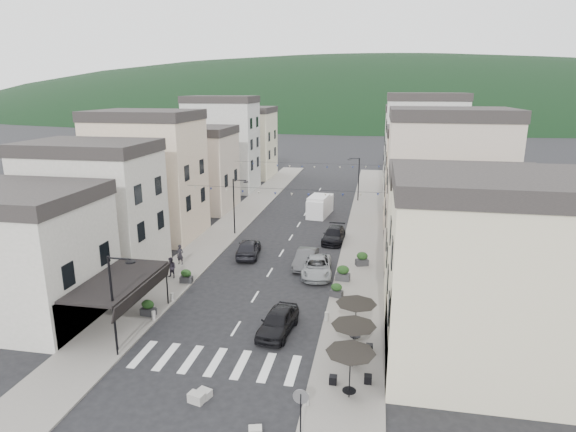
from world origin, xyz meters
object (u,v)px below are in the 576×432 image
object	(u,v)px
parked_car_b	(306,259)
pedestrian_b	(171,268)
delivery_van	(320,205)
pedestrian_a	(180,255)
parked_car_a	(278,321)
parked_car_d	(334,235)
parked_car_e	(248,248)
parked_car_c	(317,267)

from	to	relation	value
parked_car_b	pedestrian_b	world-z (taller)	pedestrian_b
delivery_van	pedestrian_b	world-z (taller)	delivery_van
pedestrian_a	parked_car_a	bearing A→B (deg)	-37.73
parked_car_d	parked_car_e	xyz separation A→B (m)	(-7.37, -5.83, 0.11)
parked_car_c	pedestrian_b	bearing A→B (deg)	-170.92
parked_car_e	pedestrian_a	bearing A→B (deg)	25.75
parked_car_a	pedestrian_a	bearing A→B (deg)	143.36
parked_car_d	delivery_van	xyz separation A→B (m)	(-2.68, 10.10, 0.54)
delivery_van	parked_car_e	bearing A→B (deg)	-98.83
delivery_van	pedestrian_b	bearing A→B (deg)	-105.10
parked_car_e	pedestrian_b	xyz separation A→B (m)	(-4.69, -6.52, 0.16)
pedestrian_b	parked_car_a	bearing A→B (deg)	-18.81
parked_car_c	parked_car_e	xyz separation A→B (m)	(-6.81, 3.41, 0.09)
parked_car_b	pedestrian_b	xyz separation A→B (m)	(-10.33, -4.81, 0.23)
parked_car_a	parked_car_e	size ratio (longest dim) A/B	0.95
parked_car_a	parked_car_b	bearing A→B (deg)	96.42
parked_car_b	delivery_van	distance (m)	17.67
pedestrian_b	delivery_van	bearing A→B (deg)	82.93
parked_car_b	pedestrian_b	distance (m)	11.40
delivery_van	parked_car_c	bearing A→B (deg)	-76.16
parked_car_d	delivery_van	distance (m)	10.47
parked_car_a	pedestrian_b	world-z (taller)	pedestrian_b
parked_car_c	parked_car_b	bearing A→B (deg)	118.51
parked_car_b	pedestrian_a	distance (m)	11.03
parked_car_b	parked_car_e	world-z (taller)	parked_car_e
parked_car_b	parked_car_d	world-z (taller)	parked_car_b
parked_car_b	pedestrian_a	world-z (taller)	pedestrian_a
parked_car_c	parked_car_e	size ratio (longest dim) A/B	1.10
parked_car_b	parked_car_c	world-z (taller)	parked_car_b
parked_car_b	delivery_van	bearing A→B (deg)	96.15
pedestrian_b	parked_car_e	bearing A→B (deg)	69.90
parked_car_b	parked_car_a	bearing A→B (deg)	-86.92
parked_car_d	delivery_van	bearing A→B (deg)	108.01
parked_car_c	parked_car_d	world-z (taller)	parked_car_c
parked_car_e	pedestrian_b	size ratio (longest dim) A/B	2.79
parked_car_d	delivery_van	size ratio (longest dim) A/B	0.89
delivery_van	parked_car_b	bearing A→B (deg)	-79.34
parked_car_d	pedestrian_a	xyz separation A→B (m)	(-12.62, -9.26, 0.29)
parked_car_a	parked_car_b	xyz separation A→B (m)	(0.00, 11.90, -0.03)
parked_car_c	pedestrian_a	world-z (taller)	pedestrian_a
parked_car_d	pedestrian_a	world-z (taller)	pedestrian_a
delivery_van	pedestrian_a	distance (m)	21.77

